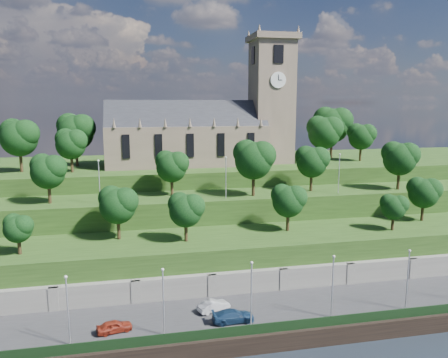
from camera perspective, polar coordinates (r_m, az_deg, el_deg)
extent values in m
plane|color=black|center=(52.92, 6.53, -21.47)|extent=(320.00, 320.00, 0.00)
cube|color=#2D2D30|center=(57.41, 4.59, -17.62)|extent=(160.00, 12.00, 2.00)
cube|color=black|center=(52.32, 6.57, -20.47)|extent=(160.00, 0.50, 2.20)
cube|color=black|center=(52.12, 6.37, -18.70)|extent=(160.00, 0.10, 1.20)
cube|color=slate|center=(61.97, 3.00, -13.90)|extent=(160.00, 2.00, 5.00)
cube|color=slate|center=(60.39, -21.29, -15.26)|extent=(1.20, 0.60, 5.00)
cube|color=slate|center=(59.50, -11.42, -15.15)|extent=(1.20, 0.60, 5.00)
cube|color=slate|center=(60.27, -1.55, -14.60)|extent=(1.20, 0.60, 5.00)
cube|color=slate|center=(62.65, 7.75, -13.71)|extent=(1.20, 0.60, 5.00)
cube|color=slate|center=(66.46, 16.11, -12.60)|extent=(1.20, 0.60, 5.00)
cube|color=slate|center=(71.48, 23.37, -11.41)|extent=(1.20, 0.60, 5.00)
cube|color=#234115|center=(66.79, 1.69, -10.70)|extent=(160.00, 12.00, 8.00)
cube|color=#234115|center=(76.35, -0.23, -6.45)|extent=(160.00, 10.00, 12.00)
cube|color=#234115|center=(96.04, -2.74, -2.12)|extent=(160.00, 32.00, 15.00)
cube|color=#6C5B4C|center=(89.82, -4.93, 4.44)|extent=(32.00, 12.00, 8.00)
cube|color=#212328|center=(89.53, -4.96, 6.99)|extent=(32.00, 10.18, 10.18)
cone|color=#6C5B4C|center=(82.93, -14.19, 7.12)|extent=(0.70, 0.70, 1.80)
cone|color=#6C5B4C|center=(82.87, -10.94, 7.24)|extent=(0.70, 0.70, 1.80)
cone|color=#6C5B4C|center=(83.08, -7.70, 7.34)|extent=(0.70, 0.70, 1.80)
cone|color=#6C5B4C|center=(83.54, -4.48, 7.41)|extent=(0.70, 0.70, 1.80)
cone|color=#6C5B4C|center=(84.26, -1.30, 7.46)|extent=(0.70, 0.70, 1.80)
cone|color=#6C5B4C|center=(85.23, 1.81, 7.48)|extent=(0.70, 0.70, 1.80)
cone|color=#6C5B4C|center=(86.44, 4.85, 7.49)|extent=(0.70, 0.70, 1.80)
cube|color=black|center=(83.10, -12.68, 4.14)|extent=(1.40, 0.25, 4.50)
cube|color=black|center=(83.22, -8.54, 4.28)|extent=(1.40, 0.25, 4.50)
cube|color=black|center=(83.77, -4.43, 4.40)|extent=(1.40, 0.25, 4.50)
cube|color=black|center=(84.74, -0.39, 4.49)|extent=(1.40, 0.25, 4.50)
cube|color=black|center=(86.11, 3.54, 4.56)|extent=(1.40, 0.25, 4.50)
cube|color=#6C5B4C|center=(93.28, 6.21, 9.85)|extent=(8.00, 8.00, 25.00)
cube|color=#6C5B4C|center=(94.20, 6.36, 17.85)|extent=(9.20, 9.20, 1.20)
cone|color=#6C5B4C|center=(89.44, 4.64, 19.08)|extent=(0.80, 0.80, 1.60)
cone|color=#6C5B4C|center=(97.05, 3.24, 18.37)|extent=(0.80, 0.80, 1.60)
cone|color=#6C5B4C|center=(91.96, 9.69, 18.72)|extent=(0.80, 0.80, 1.60)
cone|color=#6C5B4C|center=(99.38, 7.93, 18.09)|extent=(0.80, 0.80, 1.60)
cube|color=black|center=(89.91, 7.15, 15.90)|extent=(2.00, 0.25, 3.50)
cube|color=black|center=(97.64, 5.55, 15.45)|extent=(2.00, 0.25, 3.50)
cube|color=black|center=(92.60, 3.82, 15.78)|extent=(0.25, 2.00, 3.50)
cube|color=black|center=(95.09, 8.74, 15.53)|extent=(0.25, 2.00, 3.50)
cylinder|color=white|center=(89.48, 7.09, 12.72)|extent=(3.20, 0.30, 3.20)
cylinder|color=white|center=(94.73, 8.69, 12.52)|extent=(0.30, 3.20, 3.20)
cube|color=black|center=(89.34, 7.14, 13.04)|extent=(0.12, 0.05, 1.10)
cube|color=black|center=(89.44, 7.38, 12.71)|extent=(0.80, 0.05, 0.12)
cylinder|color=black|center=(63.39, -25.16, -7.88)|extent=(0.46, 0.46, 2.32)
sphere|color=black|center=(62.78, -25.32, -5.92)|extent=(3.62, 3.62, 3.62)
sphere|color=black|center=(62.13, -24.78, -5.52)|extent=(2.71, 2.71, 2.71)
sphere|color=black|center=(63.18, -25.83, -5.18)|extent=(2.53, 2.53, 2.53)
cylinder|color=black|center=(65.31, -13.60, -6.21)|extent=(0.51, 0.51, 3.37)
sphere|color=black|center=(64.50, -13.71, -3.43)|extent=(5.23, 5.23, 5.23)
sphere|color=black|center=(63.79, -12.82, -2.82)|extent=(3.93, 3.93, 3.93)
sphere|color=black|center=(64.96, -14.54, -2.43)|extent=(3.66, 3.66, 3.66)
cylinder|color=black|center=(62.81, -4.98, -6.76)|extent=(0.50, 0.50, 3.05)
sphere|color=black|center=(62.03, -5.02, -4.16)|extent=(4.74, 4.74, 4.74)
sphere|color=black|center=(61.52, -4.10, -3.58)|extent=(3.55, 3.55, 3.55)
sphere|color=black|center=(62.30, -5.86, -3.21)|extent=(3.32, 3.32, 3.32)
cylinder|color=black|center=(68.29, 8.33, -5.42)|extent=(0.50, 0.50, 3.14)
sphere|color=black|center=(67.56, 8.39, -2.94)|extent=(4.88, 4.88, 4.88)
sphere|color=black|center=(67.30, 9.33, -2.38)|extent=(3.66, 3.66, 3.66)
sphere|color=black|center=(67.63, 7.55, -2.06)|extent=(3.42, 3.42, 3.42)
cylinder|color=black|center=(72.88, 21.17, -5.31)|extent=(0.47, 0.47, 2.43)
sphere|color=black|center=(72.32, 21.29, -3.51)|extent=(3.78, 3.78, 3.78)
sphere|color=black|center=(72.31, 21.98, -3.10)|extent=(2.84, 2.84, 2.84)
sphere|color=black|center=(72.19, 20.68, -2.88)|extent=(2.65, 2.65, 2.65)
cylinder|color=black|center=(80.48, 24.48, -3.86)|extent=(0.50, 0.50, 3.18)
sphere|color=black|center=(79.85, 24.64, -1.72)|extent=(4.94, 4.94, 4.94)
sphere|color=black|center=(79.92, 25.46, -1.23)|extent=(3.71, 3.71, 3.71)
sphere|color=black|center=(79.66, 23.93, -0.97)|extent=(3.46, 3.46, 3.46)
cylinder|color=black|center=(73.31, -21.84, -1.68)|extent=(0.51, 0.51, 3.36)
sphere|color=black|center=(72.76, -22.01, 0.83)|extent=(5.23, 5.23, 5.23)
sphere|color=black|center=(71.96, -21.30, 1.41)|extent=(3.92, 3.92, 3.92)
sphere|color=black|center=(73.43, -22.67, 1.69)|extent=(3.66, 3.66, 3.66)
cylinder|color=black|center=(74.35, -6.82, -0.90)|extent=(0.51, 0.51, 3.30)
sphere|color=black|center=(73.82, -6.87, 1.54)|extent=(5.14, 5.14, 5.14)
sphere|color=black|center=(73.29, -6.04, 2.10)|extent=(3.85, 3.85, 3.85)
sphere|color=black|center=(74.24, -7.62, 2.37)|extent=(3.60, 3.60, 3.60)
cylinder|color=black|center=(73.72, 3.85, -0.63)|extent=(0.54, 0.54, 4.08)
sphere|color=black|center=(73.10, 3.89, 2.41)|extent=(6.35, 6.35, 6.35)
sphere|color=black|center=(72.73, 5.00, 3.12)|extent=(4.77, 4.77, 4.77)
sphere|color=black|center=(73.42, 2.90, 3.45)|extent=(4.45, 4.45, 4.45)
cylinder|color=black|center=(79.33, 11.31, -0.28)|extent=(0.51, 0.51, 3.47)
sphere|color=black|center=(78.82, 11.40, 2.12)|extent=(5.39, 5.39, 5.39)
sphere|color=black|center=(78.65, 12.29, 2.67)|extent=(4.05, 4.05, 4.05)
sphere|color=black|center=(78.94, 10.60, 2.95)|extent=(3.78, 3.78, 3.78)
cylinder|color=black|center=(85.15, 21.82, -0.01)|extent=(0.53, 0.53, 3.75)
sphere|color=black|center=(84.64, 21.97, 2.40)|extent=(5.83, 5.83, 5.83)
sphere|color=black|center=(84.72, 22.89, 2.95)|extent=(4.38, 4.38, 4.38)
sphere|color=black|center=(84.56, 21.18, 3.24)|extent=(4.08, 4.08, 4.08)
cylinder|color=black|center=(87.78, -24.99, 2.18)|extent=(0.55, 0.55, 4.20)
sphere|color=black|center=(87.39, -25.19, 4.81)|extent=(6.53, 6.53, 6.53)
sphere|color=black|center=(86.40, -24.49, 5.47)|extent=(4.90, 4.90, 4.90)
sphere|color=black|center=(88.37, -25.85, 5.66)|extent=(4.57, 4.57, 4.57)
cylinder|color=black|center=(92.04, -18.68, 3.00)|extent=(0.56, 0.56, 4.53)
sphere|color=black|center=(91.66, -18.83, 5.72)|extent=(7.05, 7.05, 7.05)
sphere|color=black|center=(90.74, -18.04, 6.40)|extent=(5.29, 5.29, 5.29)
sphere|color=black|center=(92.61, -19.58, 6.59)|extent=(4.94, 4.94, 4.94)
cylinder|color=black|center=(84.22, -19.26, 2.00)|extent=(0.51, 0.51, 3.44)
sphere|color=black|center=(83.86, -19.39, 4.25)|extent=(5.35, 5.35, 5.35)
sphere|color=black|center=(83.13, -18.74, 4.80)|extent=(4.01, 4.01, 4.01)
sphere|color=black|center=(84.56, -20.00, 4.98)|extent=(3.74, 3.74, 3.74)
cylinder|color=black|center=(93.87, 12.85, 3.32)|extent=(0.55, 0.55, 4.27)
sphere|color=black|center=(93.50, 12.95, 5.83)|extent=(6.64, 6.64, 6.64)
sphere|color=black|center=(93.40, 13.89, 6.40)|extent=(4.98, 4.98, 4.98)
sphere|color=black|center=(93.70, 12.12, 6.69)|extent=(4.65, 4.65, 4.65)
cylinder|color=black|center=(103.39, 13.84, 4.08)|extent=(0.58, 0.58, 5.03)
sphere|color=black|center=(103.03, 13.95, 6.77)|extent=(7.82, 7.82, 7.82)
sphere|color=black|center=(102.96, 14.96, 7.38)|extent=(5.86, 5.86, 5.86)
sphere|color=black|center=(103.27, 13.06, 7.68)|extent=(5.47, 5.47, 5.47)
cylinder|color=black|center=(100.01, 17.38, 3.29)|extent=(0.52, 0.52, 3.51)
sphere|color=black|center=(99.70, 17.48, 5.23)|extent=(5.47, 5.47, 5.47)
sphere|color=black|center=(99.71, 18.21, 5.66)|extent=(4.10, 4.10, 4.10)
sphere|color=black|center=(99.76, 16.84, 5.90)|extent=(3.83, 3.83, 3.83)
cylinder|color=#B2B2B7|center=(50.77, -19.70, -16.04)|extent=(0.16, 0.16, 7.57)
sphere|color=silver|center=(49.22, -19.97, -11.94)|extent=(0.36, 0.36, 0.36)
cylinder|color=#B2B2B7|center=(50.29, -7.91, -15.78)|extent=(0.16, 0.16, 7.57)
sphere|color=silver|center=(48.74, -8.02, -11.64)|extent=(0.36, 0.36, 0.36)
cylinder|color=#B2B2B7|center=(51.79, 3.59, -14.91)|extent=(0.16, 0.16, 7.57)
sphere|color=silver|center=(50.28, 3.64, -10.87)|extent=(0.36, 0.36, 0.36)
cylinder|color=#B2B2B7|center=(55.08, 13.97, -13.62)|extent=(0.16, 0.16, 7.57)
sphere|color=silver|center=(53.67, 14.14, -9.79)|extent=(0.36, 0.36, 0.36)
cylinder|color=#B2B2B7|center=(59.89, 22.83, -12.17)|extent=(0.16, 0.16, 7.57)
sphere|color=silver|center=(58.59, 23.08, -8.62)|extent=(0.36, 0.36, 0.36)
cylinder|color=#B2B2B7|center=(70.06, -15.97, -0.48)|extent=(0.16, 0.16, 6.66)
sphere|color=silver|center=(69.54, -16.11, 2.31)|extent=(0.36, 0.36, 0.36)
cylinder|color=#B2B2B7|center=(71.37, 0.24, 0.09)|extent=(0.16, 0.16, 6.66)
sphere|color=silver|center=(70.86, 0.24, 2.84)|extent=(0.36, 0.36, 0.36)
cylinder|color=#B2B2B7|center=(77.96, 14.78, 0.60)|extent=(0.16, 0.16, 6.66)
sphere|color=silver|center=(77.50, 14.89, 3.11)|extent=(0.36, 0.36, 0.36)
imported|color=maroon|center=(53.33, -14.13, -18.16)|extent=(4.19, 2.38, 1.35)
imported|color=#A9AAAE|center=(56.41, -1.36, -16.20)|extent=(4.34, 2.76, 1.35)
imported|color=navy|center=(53.90, 1.21, -17.46)|extent=(5.06, 2.15, 1.46)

